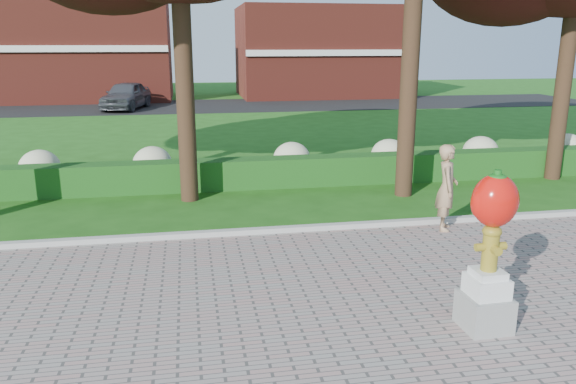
# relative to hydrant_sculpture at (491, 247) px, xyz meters

# --- Properties ---
(ground) EXTENTS (100.00, 100.00, 0.00)m
(ground) POSITION_rel_hydrant_sculpture_xyz_m (-1.92, 1.49, -1.22)
(ground) COLOR #1E5114
(ground) RESTS_ON ground
(curb) EXTENTS (40.00, 0.18, 0.15)m
(curb) POSITION_rel_hydrant_sculpture_xyz_m (-1.92, 4.49, -1.15)
(curb) COLOR #ADADA5
(curb) RESTS_ON ground
(lawn_hedge) EXTENTS (24.00, 0.70, 0.80)m
(lawn_hedge) POSITION_rel_hydrant_sculpture_xyz_m (-1.92, 8.49, -0.82)
(lawn_hedge) COLOR #184D16
(lawn_hedge) RESTS_ON ground
(hydrangea_row) EXTENTS (20.10, 1.10, 0.99)m
(hydrangea_row) POSITION_rel_hydrant_sculpture_xyz_m (-1.35, 9.49, -0.67)
(hydrangea_row) COLOR beige
(hydrangea_row) RESTS_ON ground
(street) EXTENTS (50.00, 8.00, 0.02)m
(street) POSITION_rel_hydrant_sculpture_xyz_m (-1.92, 29.49, -1.21)
(street) COLOR black
(street) RESTS_ON ground
(building_left) EXTENTS (14.00, 8.00, 7.00)m
(building_left) POSITION_rel_hydrant_sculpture_xyz_m (-11.92, 35.49, 2.28)
(building_left) COLOR maroon
(building_left) RESTS_ON ground
(building_right) EXTENTS (12.00, 8.00, 6.40)m
(building_right) POSITION_rel_hydrant_sculpture_xyz_m (6.08, 35.49, 1.98)
(building_right) COLOR maroon
(building_right) RESTS_ON ground
(hydrant_sculpture) EXTENTS (0.65, 0.62, 2.24)m
(hydrant_sculpture) POSITION_rel_hydrant_sculpture_xyz_m (0.00, 0.00, 0.00)
(hydrant_sculpture) COLOR gray
(hydrant_sculpture) RESTS_ON walkway
(woman) EXTENTS (0.65, 0.77, 1.81)m
(woman) POSITION_rel_hydrant_sculpture_xyz_m (1.35, 4.09, -0.28)
(woman) COLOR tan
(woman) RESTS_ON walkway
(parked_car) EXTENTS (3.01, 5.12, 1.64)m
(parked_car) POSITION_rel_hydrant_sculpture_xyz_m (-7.44, 28.41, -0.38)
(parked_car) COLOR #44464D
(parked_car) RESTS_ON street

